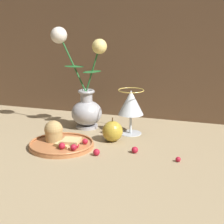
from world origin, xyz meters
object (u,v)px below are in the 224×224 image
apple_beside_vase (112,131)px  plate_with_pastries (60,141)px  vase (84,97)px  wine_glass (131,104)px

apple_beside_vase → plate_with_pastries: bearing=-145.7°
vase → wine_glass: bearing=-5.2°
vase → wine_glass: (0.17, -0.02, -0.01)m
vase → apple_beside_vase: size_ratio=4.49×
vase → wine_glass: vase is taller
wine_glass → apple_beside_vase: size_ratio=1.94×
plate_with_pastries → wine_glass: wine_glass is taller
wine_glass → vase: bearing=174.8°
plate_with_pastries → apple_beside_vase: apple_beside_vase is taller
vase → wine_glass: size_ratio=2.32×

